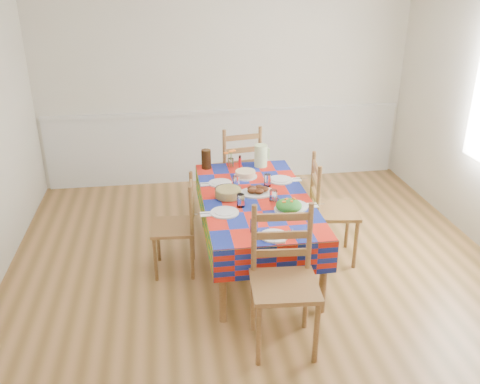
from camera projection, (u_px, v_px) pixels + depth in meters
name	position (u px, v px, depth m)	size (l,w,h in m)	color
room	(266.00, 137.00, 3.82)	(4.58, 5.08, 2.78)	brown
wainscot	(226.00, 143.00, 6.42)	(4.41, 0.06, 0.92)	silver
dining_table	(256.00, 204.00, 4.48)	(0.94, 1.74, 0.68)	brown
setting_near_head	(267.00, 232.00, 3.81)	(0.35, 0.23, 0.10)	silver
setting_left_near	(230.00, 208.00, 4.18)	(0.43, 0.25, 0.11)	silver
setting_left_far	(225.00, 182.00, 4.69)	(0.40, 0.24, 0.10)	silver
setting_right_near	(287.00, 202.00, 4.28)	(0.46, 0.26, 0.12)	silver
setting_right_far	(276.00, 180.00, 4.74)	(0.44, 0.25, 0.11)	silver
meat_platter	(257.00, 191.00, 4.50)	(0.33, 0.24, 0.06)	silver
salad_platter	(289.00, 206.00, 4.18)	(0.24, 0.24, 0.10)	silver
pasta_bowl	(228.00, 193.00, 4.42)	(0.23, 0.23, 0.08)	white
cake	(245.00, 174.00, 4.86)	(0.23, 0.23, 0.06)	silver
serving_utensils	(276.00, 199.00, 4.40)	(0.12, 0.27, 0.01)	black
flower_vase	(231.00, 161.00, 5.04)	(0.13, 0.10, 0.20)	white
hot_sauce	(240.00, 162.00, 5.08)	(0.03, 0.03, 0.13)	red
green_pitcher	(261.00, 156.00, 5.09)	(0.13, 0.13, 0.22)	#C2E7A3
tea_pitcher	(206.00, 159.00, 5.05)	(0.10, 0.10, 0.19)	black
name_card	(280.00, 242.00, 3.69)	(0.08, 0.02, 0.02)	silver
chair_near	(284.00, 282.00, 3.54)	(0.49, 0.47, 1.04)	brown
chair_far	(238.00, 170.00, 5.51)	(0.51, 0.49, 1.02)	brown
chair_left	(178.00, 227.00, 4.45)	(0.40, 0.42, 0.88)	brown
chair_right	(329.00, 210.00, 4.63)	(0.48, 0.50, 0.99)	brown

